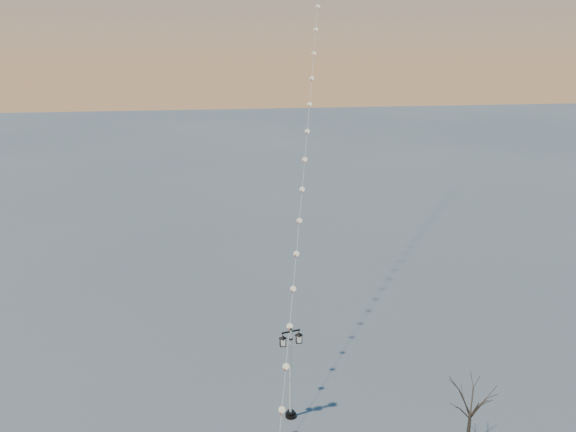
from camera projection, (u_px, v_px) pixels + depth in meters
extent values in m
cylinder|color=black|center=(291.00, 415.00, 29.65)|extent=(0.59, 0.59, 0.17)
cylinder|color=black|center=(291.00, 413.00, 29.60)|extent=(0.42, 0.42, 0.15)
cylinder|color=silver|center=(291.00, 371.00, 28.83)|extent=(0.14, 0.14, 4.98)
cylinder|color=black|center=(291.00, 339.00, 28.26)|extent=(0.21, 0.21, 0.06)
cube|color=black|center=(291.00, 332.00, 28.14)|extent=(0.99, 0.29, 0.06)
sphere|color=black|center=(291.00, 329.00, 28.10)|extent=(0.15, 0.15, 0.15)
pyramid|color=black|center=(283.00, 336.00, 28.03)|extent=(0.47, 0.47, 0.15)
cube|color=beige|center=(283.00, 342.00, 28.13)|extent=(0.28, 0.28, 0.36)
cube|color=black|center=(283.00, 345.00, 28.19)|extent=(0.32, 0.32, 0.04)
pyramid|color=black|center=(299.00, 333.00, 28.34)|extent=(0.47, 0.47, 0.15)
cube|color=beige|center=(299.00, 338.00, 28.44)|extent=(0.28, 0.28, 0.36)
cube|color=black|center=(299.00, 342.00, 28.50)|extent=(0.32, 0.32, 0.04)
cone|color=#382C1F|center=(469.00, 429.00, 27.27)|extent=(0.23, 0.23, 1.91)
cone|color=#FA5C2F|center=(316.00, 6.00, 40.77)|extent=(0.09, 0.09, 0.31)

